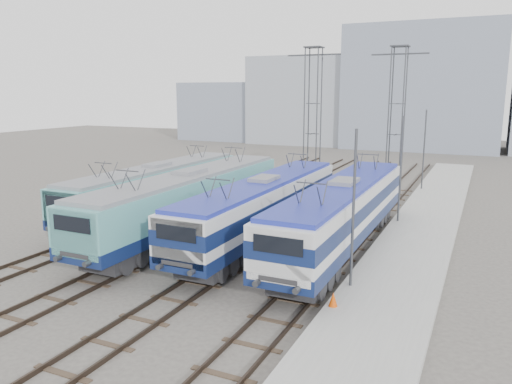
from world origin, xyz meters
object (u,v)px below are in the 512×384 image
Objects in this scene: locomotive_center_right at (263,204)px; mast_rear at (424,151)px; safety_cone at (333,299)px; catenary_tower_east at (397,114)px; locomotive_far_right at (342,210)px; locomotive_center_left at (188,198)px; mast_mid at (401,172)px; mast_front at (353,213)px; locomotive_far_left at (156,186)px; catenary_tower_west at (313,114)px.

mast_rear is (6.35, 19.08, 1.25)m from locomotive_center_right.
mast_rear is 26.54m from safety_cone.
catenary_tower_east is 1.71× the size of mast_rear.
locomotive_center_right is 20.15m from mast_rear.
locomotive_far_right is at bearing -95.62° from mast_rear.
locomotive_center_right is at bearing -103.97° from catenary_tower_east.
locomotive_center_left is 2.65× the size of mast_rear.
locomotive_center_right is 9.59m from mast_mid.
mast_front is 1.00× the size of mast_mid.
locomotive_far_left is 30.35× the size of safety_cone.
locomotive_far_left is at bearing -162.68° from mast_mid.
mast_front is 24.00m from mast_rear.
mast_front is at bearing -90.00° from mast_mid.
locomotive_far_right reaches higher than safety_cone.
locomotive_far_right is 2.60× the size of mast_rear.
locomotive_center_left is 20.27m from catenary_tower_east.
locomotive_center_left is 32.68× the size of safety_cone.
catenary_tower_east reaches higher than mast_front.
locomotive_far_right is 18.91m from mast_rear.
safety_cone is at bearing -90.16° from mast_rear.
locomotive_center_right is 1.47× the size of catenary_tower_east.
catenary_tower_east is at bearing 63.77° from locomotive_center_left.
locomotive_far_left is 0.93× the size of locomotive_center_left.
catenary_tower_east reaches higher than locomotive_far_left.
catenary_tower_west is 1.00× the size of catenary_tower_east.
catenary_tower_west is (2.25, 15.76, 4.34)m from locomotive_center_left.
locomotive_far_left is 22.79m from mast_rear.
catenary_tower_east is 1.71× the size of mast_front.
catenary_tower_east reaches higher than locomotive_center_left.
locomotive_far_right is 2.60× the size of mast_front.
locomotive_far_left is at bearing 165.72° from locomotive_center_right.
mast_front is at bearing 88.23° from safety_cone.
mast_front and mast_rear have the same top height.
catenary_tower_east is at bearing 48.14° from locomotive_far_left.
safety_cone is (2.03, -24.38, -6.06)m from catenary_tower_east.
catenary_tower_east is (-0.25, 16.79, 4.32)m from locomotive_far_right.
catenary_tower_west is at bearing -162.90° from catenary_tower_east.
mast_mid is at bearing 35.57° from locomotive_center_left.
locomotive_center_right is (9.00, -2.29, 0.09)m from locomotive_far_left.
mast_mid reaches higher than locomotive_far_left.
locomotive_center_left is 13.39m from mast_mid.
locomotive_center_right reaches higher than safety_cone.
locomotive_center_left is 11.71m from mast_front.
catenary_tower_west is (-6.75, 14.79, 4.32)m from locomotive_far_right.
locomotive_far_left is 20.36m from catenary_tower_east.
locomotive_far_right is 7.99m from safety_cone.
locomotive_center_left is at bearing -173.84° from locomotive_far_right.
locomotive_center_right is 1.47× the size of catenary_tower_west.
locomotive_far_left is 0.94× the size of locomotive_far_right.
mast_mid is (6.35, 7.08, 1.25)m from locomotive_center_right.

